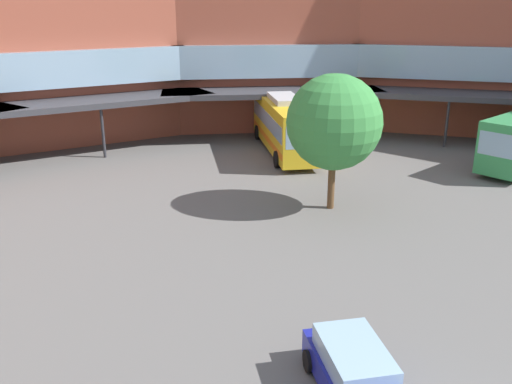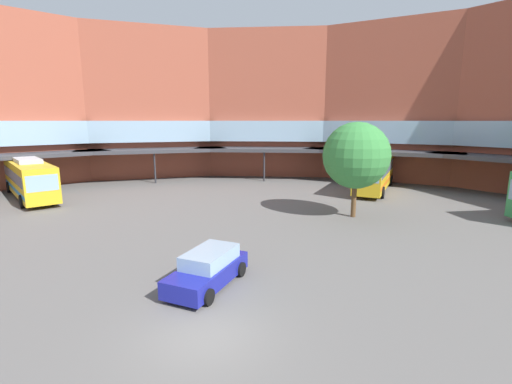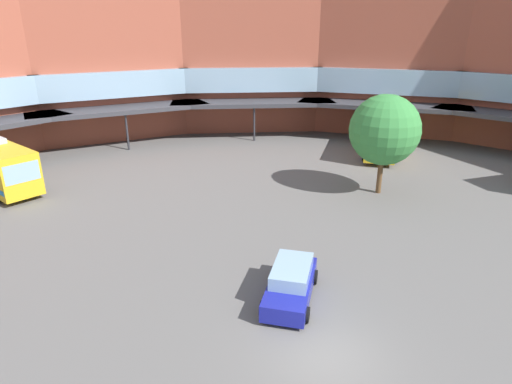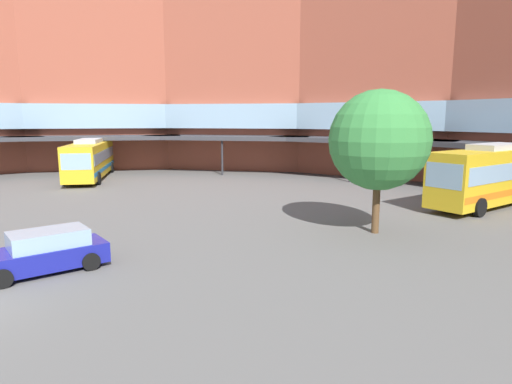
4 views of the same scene
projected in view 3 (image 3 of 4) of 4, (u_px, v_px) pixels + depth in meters
The scene contains 5 objects.
ground_plane at pixel (326, 357), 15.87m from camera, with size 126.34×126.34×0.00m, color #605E5B.
station_building at pixel (266, 64), 32.14m from camera, with size 82.76×50.58×17.93m.
bus_1 at pixel (381, 130), 40.96m from camera, with size 6.34×11.55×3.98m.
parked_car at pixel (291, 283), 19.05m from camera, with size 3.11×4.74×1.53m.
plaza_tree at pixel (385, 130), 29.67m from camera, with size 4.80×4.80×6.96m.
Camera 3 is at (-3.61, -12.40, 11.28)m, focal length 30.73 mm.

